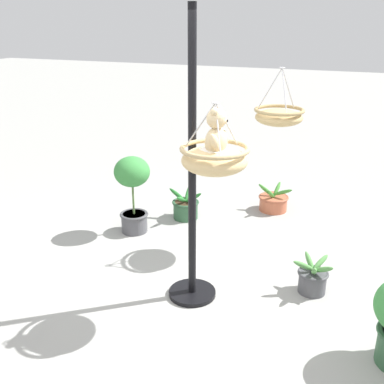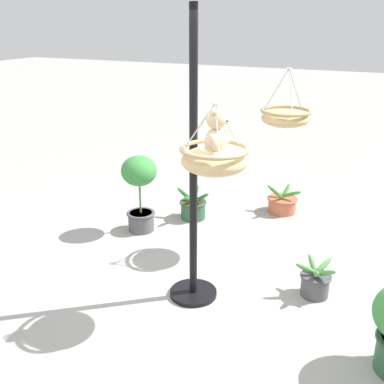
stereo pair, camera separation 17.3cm
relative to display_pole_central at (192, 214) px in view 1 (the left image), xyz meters
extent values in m
plane|color=#9E9E99|center=(0.22, -0.04, -0.83)|extent=(40.00, 40.00, 0.00)
cylinder|color=black|center=(0.00, 0.00, 0.45)|extent=(0.07, 0.07, 2.56)
cylinder|color=black|center=(0.00, 0.00, -0.81)|extent=(0.44, 0.44, 0.04)
ellipsoid|color=tan|center=(0.15, 0.25, 0.56)|extent=(0.53, 0.53, 0.21)
torus|color=tan|center=(0.15, 0.25, 0.66)|extent=(0.55, 0.55, 0.04)
ellipsoid|color=silver|center=(0.15, 0.25, 0.58)|extent=(0.46, 0.46, 0.17)
cylinder|color=#B7B7BC|center=(0.25, 0.31, 0.83)|extent=(0.22, 0.14, 0.36)
cylinder|color=#B7B7BC|center=(0.05, 0.31, 0.83)|extent=(0.22, 0.14, 0.36)
cylinder|color=#B7B7BC|center=(0.15, 0.13, 0.83)|extent=(0.01, 0.25, 0.36)
torus|color=#B7B7BC|center=(0.15, 0.25, 1.01)|extent=(0.06, 0.06, 0.01)
ellipsoid|color=#D1B789|center=(0.15, 0.26, 0.71)|extent=(0.20, 0.17, 0.24)
sphere|color=#D1B789|center=(0.15, 0.26, 0.89)|extent=(0.16, 0.16, 0.16)
ellipsoid|color=beige|center=(0.15, 0.32, 0.88)|extent=(0.07, 0.06, 0.05)
sphere|color=black|center=(0.15, 0.34, 0.88)|extent=(0.02, 0.02, 0.02)
sphere|color=#D1B789|center=(0.10, 0.26, 0.96)|extent=(0.06, 0.06, 0.06)
sphere|color=#D1B789|center=(0.20, 0.26, 0.96)|extent=(0.06, 0.06, 0.06)
ellipsoid|color=#D1B789|center=(0.04, 0.29, 0.74)|extent=(0.06, 0.12, 0.15)
ellipsoid|color=#D1B789|center=(0.26, 0.29, 0.74)|extent=(0.06, 0.12, 0.15)
ellipsoid|color=#D1B789|center=(0.09, 0.35, 0.62)|extent=(0.07, 0.14, 0.07)
ellipsoid|color=#D1B789|center=(0.21, 0.35, 0.62)|extent=(0.07, 0.14, 0.07)
ellipsoid|color=tan|center=(-1.28, 0.45, 0.64)|extent=(0.49, 0.49, 0.17)
torus|color=tan|center=(-1.28, 0.45, 0.72)|extent=(0.52, 0.52, 0.04)
cylinder|color=#B7B7BC|center=(-1.19, 0.51, 0.93)|extent=(0.21, 0.13, 0.43)
cylinder|color=#B7B7BC|center=(-1.38, 0.51, 0.93)|extent=(0.21, 0.13, 0.43)
cylinder|color=#B7B7BC|center=(-1.28, 0.34, 0.93)|extent=(0.01, 0.24, 0.43)
torus|color=#B7B7BC|center=(-1.28, 0.45, 1.14)|extent=(0.06, 0.06, 0.01)
cylinder|color=#4C4C51|center=(-1.01, -1.16, -0.71)|extent=(0.31, 0.31, 0.23)
torus|color=#444449|center=(-1.01, -1.16, -0.61)|extent=(0.34, 0.34, 0.03)
cylinder|color=#382819|center=(-1.01, -1.16, -0.61)|extent=(0.27, 0.27, 0.03)
cylinder|color=#4C6B38|center=(-1.01, -1.16, -0.42)|extent=(0.02, 0.02, 0.36)
ellipsoid|color=#38843D|center=(-1.01, -1.16, -0.07)|extent=(0.42, 0.42, 0.36)
cylinder|color=#BC6042|center=(-2.28, 0.26, -0.73)|extent=(0.36, 0.36, 0.20)
torus|color=#A9573B|center=(-2.28, 0.26, -0.64)|extent=(0.40, 0.40, 0.03)
cylinder|color=#382819|center=(-2.28, 0.26, -0.65)|extent=(0.32, 0.32, 0.03)
ellipsoid|color=#478E38|center=(-2.18, 0.24, -0.57)|extent=(0.24, 0.09, 0.20)
ellipsoid|color=#478E38|center=(-2.27, 0.38, -0.55)|extent=(0.06, 0.26, 0.15)
ellipsoid|color=#478E38|center=(-2.38, 0.27, -0.57)|extent=(0.24, 0.09, 0.19)
ellipsoid|color=#478E38|center=(-2.29, 0.15, -0.56)|extent=(0.07, 0.25, 0.18)
cylinder|color=#2D5638|center=(-1.60, -0.74, -0.72)|extent=(0.31, 0.31, 0.23)
torus|color=#294E32|center=(-1.60, -0.74, -0.61)|extent=(0.35, 0.35, 0.03)
cylinder|color=#382819|center=(-1.60, -0.74, -0.62)|extent=(0.28, 0.28, 0.03)
ellipsoid|color=#28702D|center=(-1.48, -0.74, -0.53)|extent=(0.26, 0.06, 0.17)
ellipsoid|color=#28702D|center=(-1.60, -0.63, -0.53)|extent=(0.07, 0.25, 0.20)
ellipsoid|color=#28702D|center=(-1.72, -0.75, -0.53)|extent=(0.26, 0.08, 0.18)
ellipsoid|color=#28702D|center=(-1.61, -0.85, -0.53)|extent=(0.07, 0.26, 0.19)
cylinder|color=#4C4C51|center=(-0.47, 1.03, -0.72)|extent=(0.26, 0.26, 0.21)
torus|color=#444449|center=(-0.47, 1.03, -0.63)|extent=(0.29, 0.29, 0.03)
cylinder|color=#382819|center=(-0.47, 1.03, -0.63)|extent=(0.23, 0.23, 0.03)
ellipsoid|color=#56934C|center=(-0.39, 1.05, -0.56)|extent=(0.21, 0.08, 0.17)
ellipsoid|color=#56934C|center=(-0.43, 1.12, -0.55)|extent=(0.13, 0.22, 0.15)
ellipsoid|color=#56934C|center=(-0.56, 1.08, -0.55)|extent=(0.22, 0.15, 0.13)
ellipsoid|color=#56934C|center=(-0.54, 0.98, -0.55)|extent=(0.20, 0.16, 0.16)
ellipsoid|color=#56934C|center=(-0.43, 0.94, -0.55)|extent=(0.13, 0.22, 0.14)
camera|label=1|loc=(3.45, 1.39, 1.63)|focal=43.29mm
camera|label=2|loc=(3.38, 1.55, 1.63)|focal=43.29mm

